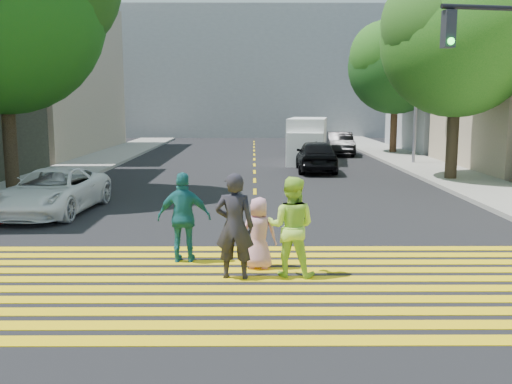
{
  "coord_description": "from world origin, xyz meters",
  "views": [
    {
      "loc": [
        -0.05,
        -8.55,
        3.21
      ],
      "look_at": [
        0.0,
        3.0,
        1.4
      ],
      "focal_mm": 40.0,
      "sensor_mm": 36.0,
      "label": 1
    }
  ],
  "objects_px": {
    "tree_right_far": "(397,61)",
    "pedestrian_extra": "(184,218)",
    "dark_car_parked": "(340,144)",
    "pedestrian_woman": "(291,227)",
    "white_sedan": "(53,191)",
    "tree_right_near": "(460,32)",
    "pedestrian_man": "(234,226)",
    "white_van": "(307,142)",
    "silver_car": "(302,141)",
    "tree_left": "(4,0)",
    "dark_car_near": "(316,156)",
    "pedestrian_child": "(259,233)"
  },
  "relations": [
    {
      "from": "tree_right_far",
      "to": "pedestrian_extra",
      "type": "distance_m",
      "value": 27.03
    },
    {
      "from": "dark_car_parked",
      "to": "tree_right_far",
      "type": "bearing_deg",
      "value": 12.26
    },
    {
      "from": "pedestrian_woman",
      "to": "white_sedan",
      "type": "xyz_separation_m",
      "value": [
        -6.57,
        6.16,
        -0.29
      ]
    },
    {
      "from": "tree_right_near",
      "to": "pedestrian_woman",
      "type": "xyz_separation_m",
      "value": [
        -7.48,
        -12.89,
        -5.04
      ]
    },
    {
      "from": "pedestrian_woman",
      "to": "pedestrian_man",
      "type": "bearing_deg",
      "value": 22.99
    },
    {
      "from": "pedestrian_man",
      "to": "white_van",
      "type": "height_order",
      "value": "white_van"
    },
    {
      "from": "tree_right_near",
      "to": "white_van",
      "type": "relative_size",
      "value": 1.67
    },
    {
      "from": "tree_right_near",
      "to": "white_van",
      "type": "distance_m",
      "value": 10.31
    },
    {
      "from": "silver_car",
      "to": "dark_car_parked",
      "type": "distance_m",
      "value": 3.61
    },
    {
      "from": "pedestrian_man",
      "to": "white_sedan",
      "type": "bearing_deg",
      "value": -42.62
    },
    {
      "from": "tree_right_near",
      "to": "pedestrian_extra",
      "type": "height_order",
      "value": "tree_right_near"
    },
    {
      "from": "tree_left",
      "to": "pedestrian_woman",
      "type": "distance_m",
      "value": 13.8
    },
    {
      "from": "tree_right_far",
      "to": "pedestrian_extra",
      "type": "bearing_deg",
      "value": -112.65
    },
    {
      "from": "pedestrian_woman",
      "to": "dark_car_near",
      "type": "distance_m",
      "value": 16.41
    },
    {
      "from": "pedestrian_man",
      "to": "pedestrian_woman",
      "type": "relative_size",
      "value": 1.05
    },
    {
      "from": "pedestrian_extra",
      "to": "tree_left",
      "type": "bearing_deg",
      "value": -49.07
    },
    {
      "from": "tree_right_far",
      "to": "white_van",
      "type": "distance_m",
      "value": 9.14
    },
    {
      "from": "dark_car_near",
      "to": "white_van",
      "type": "distance_m",
      "value": 4.07
    },
    {
      "from": "pedestrian_woman",
      "to": "white_sedan",
      "type": "bearing_deg",
      "value": -29.07
    },
    {
      "from": "white_sedan",
      "to": "dark_car_parked",
      "type": "bearing_deg",
      "value": 63.29
    },
    {
      "from": "white_sedan",
      "to": "white_van",
      "type": "relative_size",
      "value": 0.88
    },
    {
      "from": "tree_right_near",
      "to": "pedestrian_woman",
      "type": "relative_size",
      "value": 4.72
    },
    {
      "from": "tree_right_near",
      "to": "dark_car_near",
      "type": "relative_size",
      "value": 1.98
    },
    {
      "from": "pedestrian_extra",
      "to": "dark_car_near",
      "type": "distance_m",
      "value": 15.92
    },
    {
      "from": "pedestrian_child",
      "to": "white_van",
      "type": "height_order",
      "value": "white_van"
    },
    {
      "from": "pedestrian_man",
      "to": "silver_car",
      "type": "height_order",
      "value": "pedestrian_man"
    },
    {
      "from": "tree_right_far",
      "to": "silver_car",
      "type": "xyz_separation_m",
      "value": [
        -5.62,
        2.33,
        -5.07
      ]
    },
    {
      "from": "dark_car_near",
      "to": "dark_car_parked",
      "type": "relative_size",
      "value": 1.04
    },
    {
      "from": "pedestrian_man",
      "to": "white_sedan",
      "type": "distance_m",
      "value": 8.4
    },
    {
      "from": "pedestrian_woman",
      "to": "pedestrian_extra",
      "type": "height_order",
      "value": "pedestrian_woman"
    },
    {
      "from": "pedestrian_extra",
      "to": "white_sedan",
      "type": "bearing_deg",
      "value": -48.38
    },
    {
      "from": "tree_left",
      "to": "pedestrian_child",
      "type": "xyz_separation_m",
      "value": [
        8.24,
        -8.53,
        -5.81
      ]
    },
    {
      "from": "pedestrian_woman",
      "to": "white_sedan",
      "type": "distance_m",
      "value": 9.01
    },
    {
      "from": "pedestrian_man",
      "to": "silver_car",
      "type": "distance_m",
      "value": 28.21
    },
    {
      "from": "white_sedan",
      "to": "dark_car_parked",
      "type": "height_order",
      "value": "dark_car_parked"
    },
    {
      "from": "tree_right_far",
      "to": "pedestrian_extra",
      "type": "height_order",
      "value": "tree_right_far"
    },
    {
      "from": "tree_right_far",
      "to": "white_van",
      "type": "relative_size",
      "value": 1.61
    },
    {
      "from": "tree_right_far",
      "to": "dark_car_near",
      "type": "relative_size",
      "value": 1.91
    },
    {
      "from": "pedestrian_man",
      "to": "tree_left",
      "type": "bearing_deg",
      "value": -43.4
    },
    {
      "from": "pedestrian_child",
      "to": "dark_car_near",
      "type": "bearing_deg",
      "value": -91.29
    },
    {
      "from": "tree_right_near",
      "to": "pedestrian_child",
      "type": "relative_size",
      "value": 6.25
    },
    {
      "from": "pedestrian_man",
      "to": "white_van",
      "type": "relative_size",
      "value": 0.37
    },
    {
      "from": "pedestrian_woman",
      "to": "pedestrian_child",
      "type": "height_order",
      "value": "pedestrian_woman"
    },
    {
      "from": "tree_right_near",
      "to": "pedestrian_extra",
      "type": "bearing_deg",
      "value": -128.71
    },
    {
      "from": "pedestrian_woman",
      "to": "white_van",
      "type": "xyz_separation_m",
      "value": [
        2.2,
        20.3,
        0.2
      ]
    },
    {
      "from": "tree_right_far",
      "to": "silver_car",
      "type": "bearing_deg",
      "value": 157.48
    },
    {
      "from": "white_van",
      "to": "dark_car_near",
      "type": "bearing_deg",
      "value": -80.54
    },
    {
      "from": "tree_right_far",
      "to": "dark_car_near",
      "type": "distance_m",
      "value": 12.04
    },
    {
      "from": "tree_right_far",
      "to": "dark_car_parked",
      "type": "relative_size",
      "value": 2.0
    },
    {
      "from": "tree_right_near",
      "to": "white_sedan",
      "type": "xyz_separation_m",
      "value": [
        -14.05,
        -6.73,
        -5.33
      ]
    }
  ]
}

